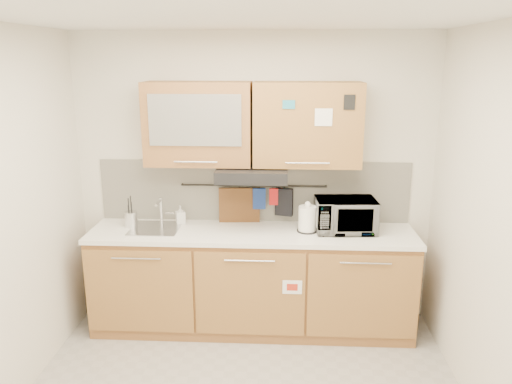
# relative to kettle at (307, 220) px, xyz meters

# --- Properties ---
(ceiling) EXTENTS (3.20, 3.20, 0.00)m
(ceiling) POSITION_rel_kettle_xyz_m (-0.48, -1.21, 1.57)
(ceiling) COLOR white
(ceiling) RESTS_ON wall_back
(wall_back) EXTENTS (3.20, 0.00, 3.20)m
(wall_back) POSITION_rel_kettle_xyz_m (-0.48, 0.29, 0.27)
(wall_back) COLOR silver
(wall_back) RESTS_ON ground
(wall_right) EXTENTS (0.00, 3.00, 3.00)m
(wall_right) POSITION_rel_kettle_xyz_m (1.12, -1.21, 0.27)
(wall_right) COLOR silver
(wall_right) RESTS_ON ground
(base_cabinet) EXTENTS (2.80, 0.64, 0.88)m
(base_cabinet) POSITION_rel_kettle_xyz_m (-0.48, -0.01, -0.62)
(base_cabinet) COLOR #9C6C37
(base_cabinet) RESTS_ON floor
(countertop) EXTENTS (2.82, 0.62, 0.04)m
(countertop) POSITION_rel_kettle_xyz_m (-0.48, -0.02, -0.13)
(countertop) COLOR white
(countertop) RESTS_ON base_cabinet
(backsplash) EXTENTS (2.80, 0.02, 0.56)m
(backsplash) POSITION_rel_kettle_xyz_m (-0.48, 0.28, 0.17)
(backsplash) COLOR silver
(backsplash) RESTS_ON countertop
(upper_cabinets) EXTENTS (1.82, 0.37, 0.70)m
(upper_cabinets) POSITION_rel_kettle_xyz_m (-0.48, 0.12, 0.80)
(upper_cabinets) COLOR #9C6C37
(upper_cabinets) RESTS_ON wall_back
(range_hood) EXTENTS (0.60, 0.46, 0.10)m
(range_hood) POSITION_rel_kettle_xyz_m (-0.48, 0.04, 0.39)
(range_hood) COLOR black
(range_hood) RESTS_ON upper_cabinets
(sink) EXTENTS (0.42, 0.40, 0.26)m
(sink) POSITION_rel_kettle_xyz_m (-1.33, 0.00, -0.10)
(sink) COLOR silver
(sink) RESTS_ON countertop
(utensil_rail) EXTENTS (1.30, 0.02, 0.02)m
(utensil_rail) POSITION_rel_kettle_xyz_m (-0.48, 0.24, 0.23)
(utensil_rail) COLOR black
(utensil_rail) RESTS_ON backsplash
(utensil_crock) EXTENTS (0.12, 0.12, 0.28)m
(utensil_crock) POSITION_rel_kettle_xyz_m (-1.55, 0.04, -0.03)
(utensil_crock) COLOR silver
(utensil_crock) RESTS_ON countertop
(kettle) EXTENTS (0.20, 0.20, 0.27)m
(kettle) POSITION_rel_kettle_xyz_m (0.00, 0.00, 0.00)
(kettle) COLOR white
(kettle) RESTS_ON countertop
(toaster) EXTENTS (0.29, 0.22, 0.19)m
(toaster) POSITION_rel_kettle_xyz_m (0.41, 0.02, -0.01)
(toaster) COLOR black
(toaster) RESTS_ON countertop
(microwave) EXTENTS (0.53, 0.38, 0.28)m
(microwave) POSITION_rel_kettle_xyz_m (0.33, 0.03, 0.03)
(microwave) COLOR #999999
(microwave) RESTS_ON countertop
(soap_bottle) EXTENTS (0.10, 0.10, 0.17)m
(soap_bottle) POSITION_rel_kettle_xyz_m (-1.13, 0.15, -0.02)
(soap_bottle) COLOR #999999
(soap_bottle) RESTS_ON countertop
(cutting_board) EXTENTS (0.37, 0.05, 0.46)m
(cutting_board) POSITION_rel_kettle_xyz_m (-0.61, 0.23, -0.01)
(cutting_board) COLOR brown
(cutting_board) RESTS_ON utensil_rail
(oven_mitt) EXTENTS (0.12, 0.04, 0.19)m
(oven_mitt) POSITION_rel_kettle_xyz_m (-0.43, 0.23, 0.12)
(oven_mitt) COLOR navy
(oven_mitt) RESTS_ON utensil_rail
(dark_pouch) EXTENTS (0.17, 0.09, 0.25)m
(dark_pouch) POSITION_rel_kettle_xyz_m (-0.20, 0.23, 0.09)
(dark_pouch) COLOR black
(dark_pouch) RESTS_ON utensil_rail
(pot_holder) EXTENTS (0.12, 0.03, 0.15)m
(pot_holder) POSITION_rel_kettle_xyz_m (-0.27, 0.23, 0.14)
(pot_holder) COLOR red
(pot_holder) RESTS_ON utensil_rail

